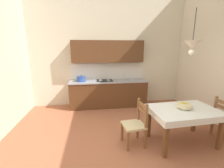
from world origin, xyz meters
TOP-DOWN VIEW (x-y plane):
  - ground_plane at (0.00, 0.00)m, footprint 5.81×6.03m
  - wall_back at (0.00, 2.77)m, footprint 5.81×0.12m
  - kitchen_cabinetry at (-0.06, 2.44)m, footprint 2.58×0.63m
  - dining_table at (1.22, 0.10)m, footprint 1.39×0.96m
  - dining_chair_tv_side at (0.24, 0.18)m, footprint 0.46×0.46m
  - fruit_bowl at (1.24, 0.15)m, footprint 0.30×0.30m
  - pendant_lamp at (1.19, 0.03)m, footprint 0.32×0.32m

SIDE VIEW (x-z plane):
  - ground_plane at x=0.00m, z-range -0.10..0.00m
  - dining_chair_tv_side at x=0.24m, z-range -0.02..0.91m
  - dining_table at x=1.22m, z-range 0.24..1.00m
  - fruit_bowl at x=1.24m, z-range 0.75..0.87m
  - kitchen_cabinetry at x=-0.06m, z-range -0.24..1.96m
  - pendant_lamp at x=1.19m, z-range 1.60..2.41m
  - wall_back at x=0.00m, z-range 0.00..4.03m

